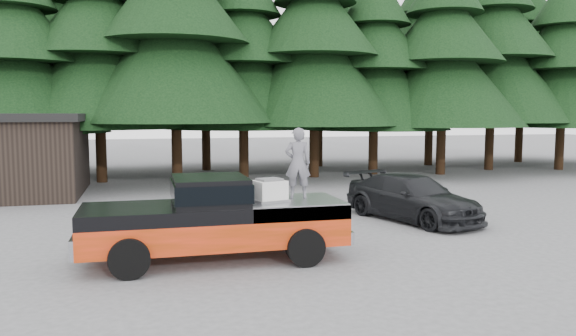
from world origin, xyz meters
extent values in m
plane|color=#505053|center=(0.00, 0.00, 0.00)|extent=(120.00, 120.00, 0.00)
cube|color=black|center=(-1.15, -0.15, 1.62)|extent=(1.66, 1.90, 0.59)
cube|color=silver|center=(0.18, -0.35, 1.56)|extent=(0.81, 0.73, 0.46)
imported|color=slate|center=(0.95, 0.03, 2.16)|extent=(0.67, 0.51, 1.66)
imported|color=black|center=(5.51, 3.10, 0.70)|extent=(3.39, 5.21, 1.40)
camera|label=1|loc=(-2.59, -12.63, 3.36)|focal=35.00mm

